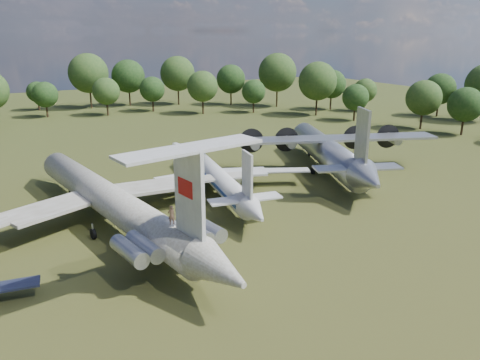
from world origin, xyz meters
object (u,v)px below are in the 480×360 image
il62_airliner (110,206)px  an12_transport (327,155)px  tu104_jet (215,179)px  person_on_il62 (171,215)px

il62_airliner → an12_transport: (38.07, 5.53, 0.14)m
an12_transport → il62_airliner: bearing=-150.2°
tu104_jet → an12_transport: (21.23, 0.22, 0.82)m
il62_airliner → person_on_il62: bearing=-90.0°
il62_airliner → tu104_jet: 17.67m
an12_transport → person_on_il62: 41.36m
an12_transport → tu104_jet: bearing=-157.8°
an12_transport → person_on_il62: person_on_il62 is taller
il62_airliner → an12_transport: size_ratio=1.27×
il62_airliner → an12_transport: bearing=-0.2°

